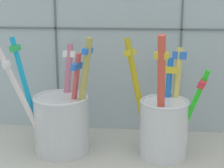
% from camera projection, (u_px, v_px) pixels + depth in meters
% --- Properties ---
extents(counter_slab, '(0.64, 0.22, 0.02)m').
position_uv_depth(counter_slab, '(111.00, 161.00, 0.55)').
color(counter_slab, '#BCB7AD').
rests_on(counter_slab, ground).
extents(tile_wall_back, '(0.64, 0.02, 0.45)m').
position_uv_depth(tile_wall_back, '(118.00, 14.00, 0.61)').
color(tile_wall_back, '#B2C1CC').
rests_on(tile_wall_back, ground).
extents(toothbrush_cup_left, '(0.14, 0.10, 0.18)m').
position_uv_depth(toothbrush_cup_left, '(61.00, 120.00, 0.55)').
color(toothbrush_cup_left, silver).
rests_on(toothbrush_cup_left, counter_slab).
extents(toothbrush_cup_right, '(0.13, 0.09, 0.19)m').
position_uv_depth(toothbrush_cup_right, '(164.00, 123.00, 0.54)').
color(toothbrush_cup_right, silver).
rests_on(toothbrush_cup_right, counter_slab).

